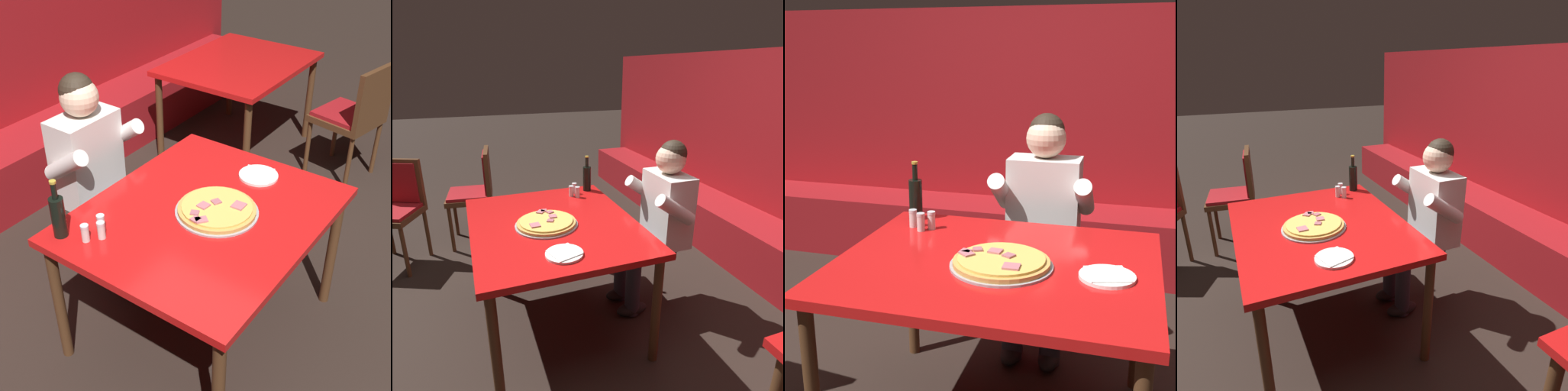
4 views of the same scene
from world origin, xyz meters
TOP-DOWN VIEW (x-y plane):
  - ground_plane at (0.00, 0.00)m, footprint 24.00×24.00m
  - booth_bench at (0.00, 1.86)m, footprint 6.46×0.48m
  - main_dining_table at (0.00, 0.00)m, footprint 1.27×1.06m
  - pizza at (0.03, -0.05)m, footprint 0.41×0.41m
  - plate_white_paper at (0.44, -0.05)m, footprint 0.21×0.21m
  - beer_bottle at (-0.53, 0.43)m, footprint 0.07×0.07m
  - shaker_oregano at (-0.49, 0.31)m, footprint 0.04×0.04m
  - shaker_red_pepper_flakes at (-0.39, 0.30)m, footprint 0.04×0.04m
  - shaker_parmesan at (-0.43, 0.26)m, footprint 0.04×0.04m
  - diner_seated_blue_shirt at (0.05, 0.75)m, footprint 0.53×0.53m
  - dining_chair_near_right at (-1.29, -1.14)m, footprint 0.58×0.58m
  - dining_chair_far_left at (-1.48, -0.42)m, footprint 0.49×0.49m

SIDE VIEW (x-z plane):
  - ground_plane at x=0.00m, z-range 0.00..0.00m
  - booth_bench at x=0.00m, z-range 0.00..0.46m
  - dining_chair_near_right at x=-1.29m, z-range 0.10..1.07m
  - dining_chair_far_left at x=-1.48m, z-range 0.09..1.07m
  - main_dining_table at x=0.00m, z-range 0.31..1.09m
  - diner_seated_blue_shirt at x=0.05m, z-range 0.07..1.34m
  - plate_white_paper at x=0.44m, z-range 0.77..0.79m
  - pizza at x=0.03m, z-range 0.77..0.82m
  - shaker_oregano at x=-0.49m, z-range 0.77..0.86m
  - shaker_red_pepper_flakes at x=-0.39m, z-range 0.77..0.86m
  - shaker_parmesan at x=-0.43m, z-range 0.77..0.86m
  - beer_bottle at x=-0.53m, z-range 0.74..1.03m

